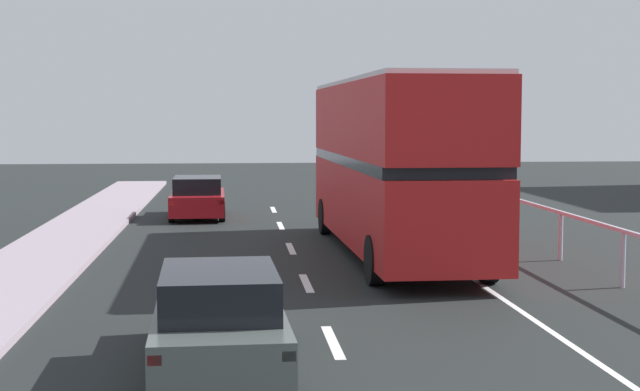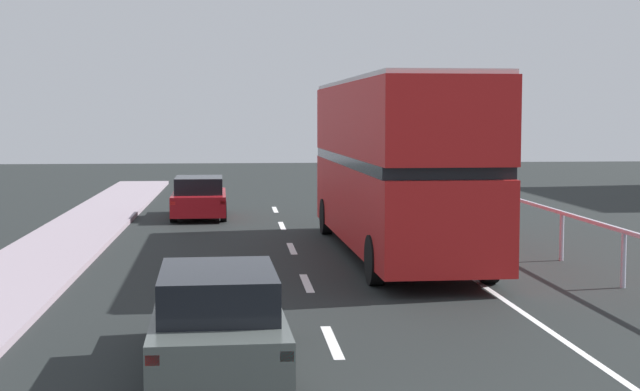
{
  "view_description": "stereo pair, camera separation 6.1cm",
  "coord_description": "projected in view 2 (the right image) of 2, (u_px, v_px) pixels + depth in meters",
  "views": [
    {
      "loc": [
        -1.48,
        -6.83,
        3.35
      ],
      "look_at": [
        0.11,
        10.03,
        1.91
      ],
      "focal_mm": 53.06,
      "sensor_mm": 36.0,
      "label": 1
    },
    {
      "loc": [
        -1.41,
        -6.84,
        3.35
      ],
      "look_at": [
        0.11,
        10.03,
        1.91
      ],
      "focal_mm": 53.06,
      "sensor_mm": 36.0,
      "label": 2
    }
  ],
  "objects": [
    {
      "name": "lane_paint_markings",
      "position": [
        458.0,
        319.0,
        15.58
      ],
      "size": [
        3.59,
        46.0,
        0.01
      ],
      "color": "silver",
      "rests_on": "ground"
    },
    {
      "name": "double_decker_bus_red",
      "position": [
        395.0,
        161.0,
        22.59
      ],
      "size": [
        2.79,
        11.2,
        4.2
      ],
      "rotation": [
        0.0,
        0.0,
        0.02
      ],
      "color": "red",
      "rests_on": "ground"
    },
    {
      "name": "sedan_car_ahead",
      "position": [
        199.0,
        198.0,
        31.03
      ],
      "size": [
        1.82,
        4.09,
        1.35
      ],
      "rotation": [
        0.0,
        0.0,
        0.02
      ],
      "color": "maroon",
      "rests_on": "ground"
    },
    {
      "name": "hatchback_car_near",
      "position": [
        218.0,
        320.0,
        12.57
      ],
      "size": [
        1.84,
        4.17,
        1.34
      ],
      "rotation": [
        0.0,
        0.0,
        0.03
      ],
      "color": "#474E4B",
      "rests_on": "ground"
    }
  ]
}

